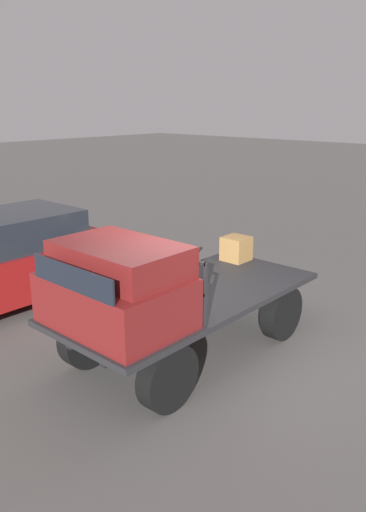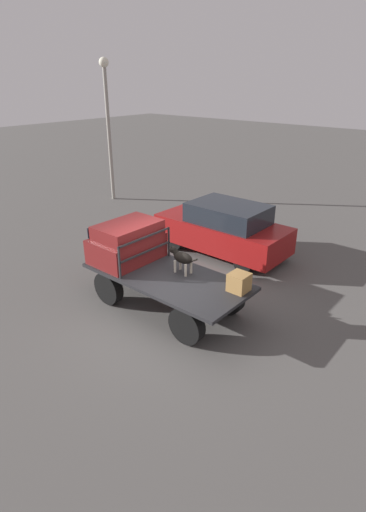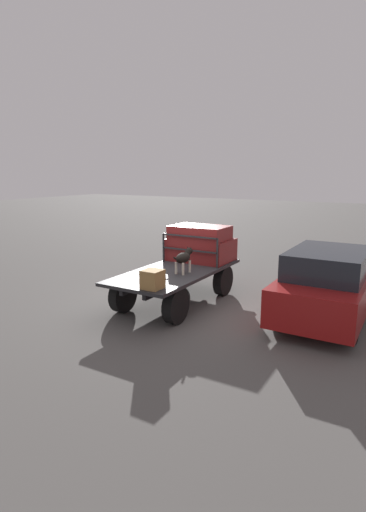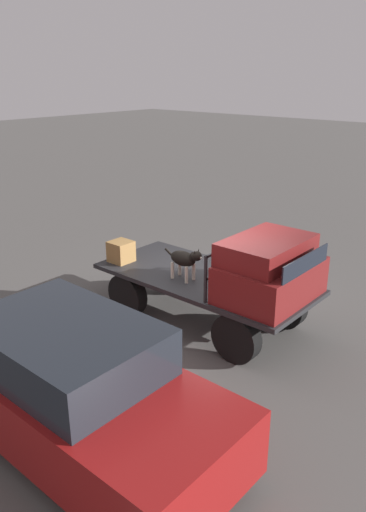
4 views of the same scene
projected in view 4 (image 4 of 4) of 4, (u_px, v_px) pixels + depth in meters
The scene contains 7 objects.
ground_plane at pixel (204, 320), 9.43m from camera, with size 80.00×80.00×0.00m, color #514F4C.
flatbed_truck at pixel (204, 290), 9.21m from camera, with size 4.06×1.84×0.90m.
truck_cab at pixel (269, 270), 8.13m from camera, with size 1.23×1.72×1.01m.
truck_headboard at pixel (236, 258), 8.51m from camera, with size 0.04×1.72×0.80m.
dog at pixel (185, 259), 8.84m from camera, with size 0.87×0.27×0.64m.
cargo_crate at pixel (121, 251), 9.77m from camera, with size 0.41×0.41×0.41m.
parked_sedan at pixel (76, 388), 6.02m from camera, with size 4.22×1.79×1.65m.
Camera 4 is at (5.19, -6.64, 4.42)m, focal length 35.00 mm.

